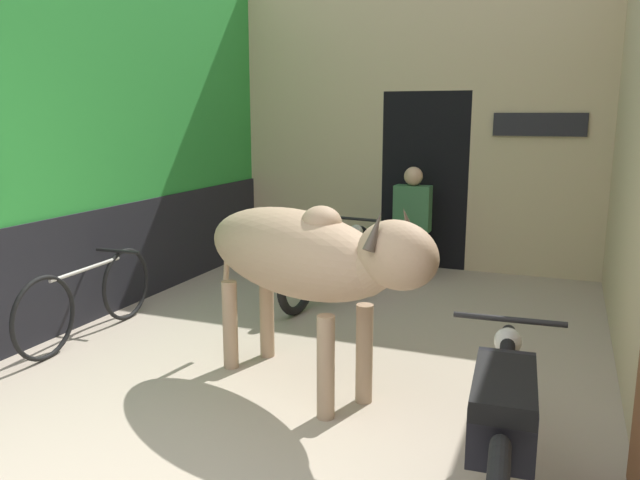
# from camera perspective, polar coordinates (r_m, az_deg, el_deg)

# --- Properties ---
(wall_left_shopfront) EXTENTS (0.25, 5.59, 3.56)m
(wall_left_shopfront) POSITION_cam_1_polar(r_m,az_deg,el_deg) (6.08, -19.78, 9.68)
(wall_left_shopfront) COLOR green
(wall_left_shopfront) RESTS_ON ground_plane
(wall_back_with_doorway) EXTENTS (4.35, 0.93, 3.56)m
(wall_back_with_doorway) POSITION_cam_1_polar(r_m,az_deg,el_deg) (7.82, 9.35, 8.94)
(wall_back_with_doorway) COLOR #C6B289
(wall_back_with_doorway) RESTS_ON ground_plane
(cow) EXTENTS (2.02, 1.33, 1.34)m
(cow) POSITION_cam_1_polar(r_m,az_deg,el_deg) (4.07, -1.53, -1.47)
(cow) COLOR tan
(cow) RESTS_ON ground_plane
(motorcycle_near) EXTENTS (0.58, 1.99, 0.78)m
(motorcycle_near) POSITION_cam_1_polar(r_m,az_deg,el_deg) (3.12, 16.36, -15.47)
(motorcycle_near) COLOR black
(motorcycle_near) RESTS_ON ground_plane
(motorcycle_far) EXTENTS (0.58, 1.98, 0.74)m
(motorcycle_far) POSITION_cam_1_polar(r_m,az_deg,el_deg) (6.32, 0.91, -1.46)
(motorcycle_far) COLOR black
(motorcycle_far) RESTS_ON ground_plane
(bicycle) EXTENTS (0.44, 1.66, 0.67)m
(bicycle) POSITION_cam_1_polar(r_m,az_deg,el_deg) (5.53, -20.35, -5.01)
(bicycle) COLOR black
(bicycle) RESTS_ON ground_plane
(shopkeeper_seated) EXTENTS (0.41, 0.34, 1.25)m
(shopkeeper_seated) POSITION_cam_1_polar(r_m,az_deg,el_deg) (7.18, 8.34, 1.92)
(shopkeeper_seated) COLOR brown
(shopkeeper_seated) RESTS_ON ground_plane
(plastic_stool) EXTENTS (0.29, 0.29, 0.46)m
(plastic_stool) POSITION_cam_1_polar(r_m,az_deg,el_deg) (7.48, 5.86, -0.89)
(plastic_stool) COLOR #2856B2
(plastic_stool) RESTS_ON ground_plane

